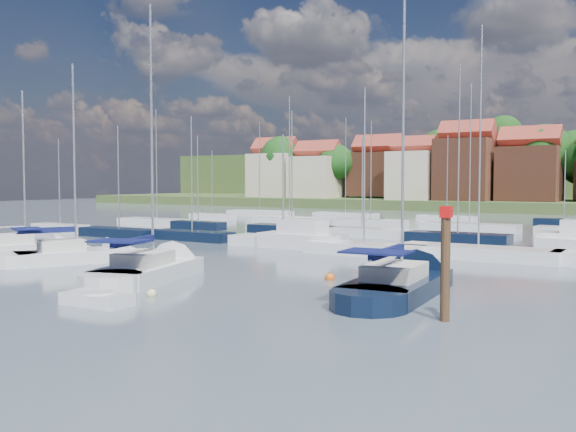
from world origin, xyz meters
The scene contains 11 objects.
ground centered at (0.00, 40.00, 0.00)m, with size 260.00×260.00×0.00m, color #45525E.
sailboat_left centered at (-13.03, 5.24, 0.36)m, with size 6.91×10.31×13.89m.
sailboat_centre centered at (-4.79, 3.59, 0.35)m, with size 6.25×12.30×16.15m.
sailboat_navy centered at (8.84, 6.36, 0.35)m, with size 4.32×12.62×17.12m.
sailboat_far centered at (-19.97, 6.38, 0.34)m, with size 5.99×9.79×12.75m.
tender centered at (-1.08, -4.30, 0.26)m, with size 3.20×1.61×0.68m.
timber_piling centered at (12.60, 0.59, 1.29)m, with size 0.40×0.40×6.63m.
buoy_c centered at (-3.30, -1.61, 0.00)m, with size 0.43×0.43×0.43m, color #D85914.
buoy_d centered at (-0.60, -1.50, 0.00)m, with size 0.47×0.47×0.47m, color beige.
buoy_e centered at (4.05, 7.20, 0.00)m, with size 0.54×0.54×0.54m, color #D85914.
marina_field centered at (1.91, 35.15, 0.43)m, with size 79.62×41.41×15.93m.
Camera 1 is at (20.40, -22.99, 5.36)m, focal length 40.00 mm.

